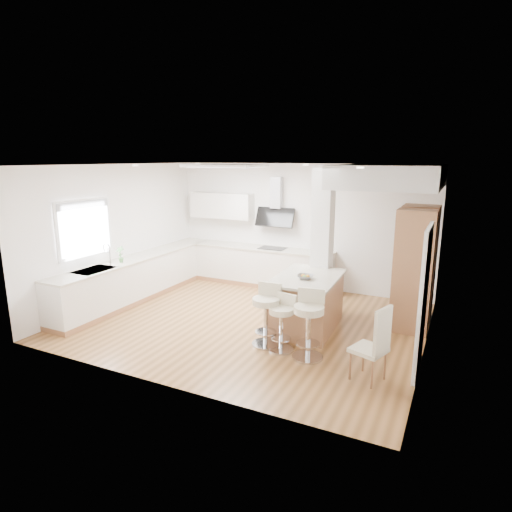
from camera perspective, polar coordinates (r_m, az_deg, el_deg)
The scene contains 18 objects.
ground at distance 7.91m, azimuth -1.00°, elevation -8.68°, with size 6.00×6.00×0.00m, color #A26E3C.
ceiling at distance 7.91m, azimuth -1.00°, elevation -8.68°, with size 6.00×5.00×0.02m, color silver.
wall_back at distance 9.77m, azimuth 5.64°, elevation 3.95°, with size 6.00×0.04×2.80m, color white.
wall_left at distance 9.25m, azimuth -17.87°, elevation 2.88°, with size 0.04×5.00×2.80m, color white.
wall_right at distance 6.74m, azimuth 22.35°, elevation -1.05°, with size 0.04×5.00×2.80m, color white.
skylight at distance 8.27m, azimuth -4.15°, elevation 11.90°, with size 4.10×2.10×0.06m.
window_left at distance 8.55m, azimuth -21.93°, elevation 3.79°, with size 0.06×1.28×1.07m.
doorway_right at distance 6.27m, azimuth 21.40°, elevation -5.78°, with size 0.05×1.00×2.10m.
counter_left at distance 9.41m, azimuth -15.19°, elevation -2.66°, with size 0.63×4.50×1.35m.
counter_back at distance 10.01m, azimuth 0.08°, elevation 0.12°, with size 3.62×0.63×2.50m.
pillar at distance 7.99m, azimuth 8.81°, elevation 1.86°, with size 0.35×0.35×2.80m.
soffit at distance 8.06m, azimuth 17.34°, elevation 10.12°, with size 1.78×2.20×0.40m.
oven_column at distance 8.03m, azimuth 20.47°, elevation -1.33°, with size 0.63×1.21×2.10m.
peninsula at distance 7.50m, azimuth 6.83°, elevation -6.13°, with size 1.09×1.59×1.01m.
bar_stool_a at distance 6.78m, azimuth 1.40°, elevation -7.38°, with size 0.46×0.46×1.00m.
bar_stool_b at distance 6.63m, azimuth 3.50°, elevation -8.47°, with size 0.46×0.46×0.88m.
bar_stool_c at distance 6.40m, azimuth 7.06°, elevation -8.55°, with size 0.53×0.53×1.04m.
dining_chair at distance 5.90m, azimuth 15.64°, elevation -11.03°, with size 0.52×0.52×1.06m.
Camera 1 is at (3.34, -6.56, 2.91)m, focal length 30.00 mm.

